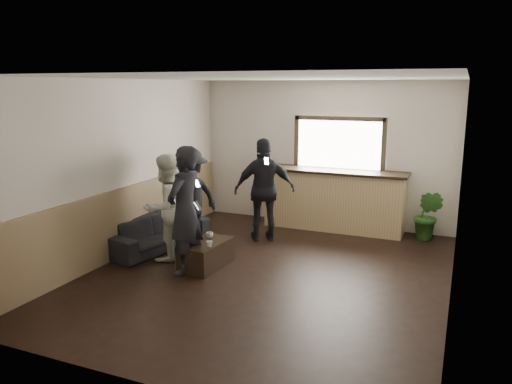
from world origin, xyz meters
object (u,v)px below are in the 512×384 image
at_px(sofa, 157,232).
at_px(coffee_table, 206,254).
at_px(cup_b, 209,244).
at_px(potted_plant, 428,215).
at_px(person_a, 185,210).
at_px(person_b, 166,207).
at_px(cup_a, 210,235).
at_px(bar_counter, 334,196).
at_px(person_c, 190,198).
at_px(person_d, 265,190).

distance_m(sofa, coffee_table, 1.29).
height_order(cup_b, potted_plant, potted_plant).
bearing_deg(person_a, person_b, -120.41).
bearing_deg(person_b, cup_b, 88.17).
height_order(cup_a, cup_b, cup_a).
distance_m(bar_counter, person_c, 2.81).
height_order(bar_counter, person_c, bar_counter).
height_order(person_b, person_c, person_c).
distance_m(sofa, person_b, 0.82).
distance_m(coffee_table, cup_b, 0.34).
xyz_separation_m(bar_counter, cup_b, (-1.10, -2.97, -0.21)).
height_order(sofa, potted_plant, potted_plant).
relative_size(cup_b, person_d, 0.05).
bearing_deg(person_b, person_c, -165.49).
xyz_separation_m(cup_b, potted_plant, (2.82, 2.92, 0.02)).
height_order(bar_counter, person_b, bar_counter).
relative_size(cup_a, person_a, 0.06).
height_order(bar_counter, sofa, bar_counter).
bearing_deg(potted_plant, coffee_table, -137.35).
xyz_separation_m(bar_counter, coffee_table, (-1.26, -2.78, -0.44)).
xyz_separation_m(sofa, cup_a, (1.14, -0.27, 0.16)).
height_order(cup_b, person_b, person_b).
distance_m(bar_counter, person_d, 1.54).
relative_size(cup_b, potted_plant, 0.10).
height_order(cup_b, person_c, person_c).
bearing_deg(person_c, cup_a, 73.71).
bearing_deg(coffee_table, cup_a, 103.27).
bearing_deg(potted_plant, person_b, -144.47).
bearing_deg(person_a, cup_a, 170.81).
relative_size(potted_plant, person_a, 0.48).
bearing_deg(bar_counter, sofa, -136.71).
bearing_deg(person_a, cup_b, 114.34).
relative_size(bar_counter, coffee_table, 3.06).
xyz_separation_m(person_a, person_b, (-0.58, 0.39, -0.10)).
relative_size(person_b, person_d, 0.92).
xyz_separation_m(coffee_table, person_c, (-0.74, 0.82, 0.64)).
bearing_deg(coffee_table, person_a, -118.32).
height_order(person_a, person_d, person_a).
distance_m(bar_counter, person_b, 3.36).
distance_m(bar_counter, person_a, 3.41).
height_order(potted_plant, person_c, person_c).
bearing_deg(cup_a, person_a, -102.68).
relative_size(coffee_table, potted_plant, 0.98).
bearing_deg(person_b, cup_a, 114.70).
distance_m(sofa, person_a, 1.45).
relative_size(coffee_table, cup_a, 7.88).
bearing_deg(person_b, coffee_table, 98.21).
relative_size(cup_a, cup_b, 1.20).
distance_m(coffee_table, person_d, 1.79).
bearing_deg(person_d, cup_a, 45.59).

